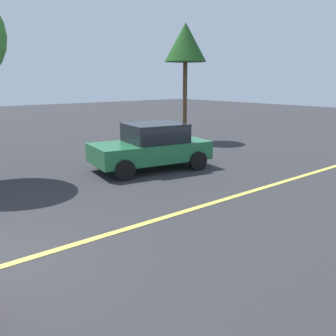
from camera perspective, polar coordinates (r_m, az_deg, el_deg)
lane_marking_centre at (r=7.73m, az=-5.45°, el=-9.12°), size 28.00×0.16×0.01m
car_green_mid_road at (r=12.46m, az=-2.59°, el=3.38°), size 4.18×2.59×1.56m
tree_centre_verge at (r=18.51m, az=2.74°, el=18.79°), size 2.03×2.03×5.65m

